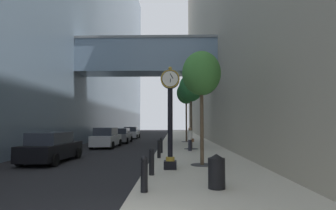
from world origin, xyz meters
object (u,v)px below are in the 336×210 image
at_px(street_clock, 170,112).
at_px(car_black_near, 52,147).
at_px(bollard_fifth, 161,145).
at_px(car_grey_mid, 121,136).
at_px(street_tree_mid_near, 191,88).
at_px(trash_bin, 217,171).
at_px(street_tree_near, 201,74).
at_px(car_silver_trailing, 106,138).
at_px(car_white_far, 131,133).
at_px(bollard_second, 152,161).
at_px(bollard_nearest, 144,173).
at_px(pedestrian_walking, 190,138).
at_px(street_tree_mid_far, 186,93).
at_px(bollard_fourth, 159,148).

relative_size(street_clock, car_black_near, 0.97).
height_order(street_clock, bollard_fifth, street_clock).
xyz_separation_m(car_black_near, car_grey_mid, (0.95, 14.74, -0.02)).
distance_m(street_tree_mid_near, trash_bin, 13.43).
bearing_deg(trash_bin, street_tree_near, 89.51).
xyz_separation_m(bollard_fifth, car_silver_trailing, (-5.09, 5.50, 0.15)).
xyz_separation_m(street_tree_near, car_grey_mid, (-7.13, 16.52, -3.73)).
height_order(bollard_fifth, car_white_far, car_white_far).
bearing_deg(bollard_second, street_tree_mid_near, 78.30).
bearing_deg(car_black_near, bollard_second, -36.47).
bearing_deg(bollard_nearest, bollard_fifth, 90.00).
relative_size(pedestrian_walking, car_grey_mid, 0.36).
distance_m(street_tree_mid_far, car_white_far, 11.94).
relative_size(bollard_nearest, pedestrian_walking, 0.62).
height_order(car_black_near, car_white_far, car_black_near).
distance_m(bollard_nearest, bollard_fifth, 10.36).
xyz_separation_m(street_tree_mid_far, car_black_near, (-8.08, -14.42, -4.58)).
bearing_deg(car_black_near, street_tree_near, -12.46).
relative_size(street_tree_mid_near, street_tree_mid_far, 0.91).
xyz_separation_m(street_tree_mid_far, trash_bin, (-0.04, -20.86, -4.69)).
bearing_deg(car_silver_trailing, bollard_nearest, -72.21).
relative_size(bollard_fourth, car_white_far, 0.24).
bearing_deg(street_tree_mid_near, pedestrian_walking, -96.89).
height_order(street_tree_near, car_silver_trailing, street_tree_near).
bearing_deg(car_white_far, bollard_fifth, -75.33).
relative_size(street_tree_near, car_silver_trailing, 1.21).
bearing_deg(bollard_second, car_white_far, 100.57).
bearing_deg(pedestrian_walking, car_silver_trailing, 150.30).
relative_size(bollard_second, trash_bin, 1.00).
height_order(street_tree_mid_near, street_tree_mid_far, street_tree_mid_far).
relative_size(car_white_far, car_silver_trailing, 0.97).
distance_m(car_grey_mid, car_silver_trailing, 5.81).
relative_size(pedestrian_walking, car_silver_trailing, 0.38).
relative_size(bollard_fifth, car_black_near, 0.22).
bearing_deg(car_grey_mid, bollard_second, -75.53).
xyz_separation_m(bollard_fifth, street_tree_mid_near, (2.21, 2.89, 4.17)).
bearing_deg(car_grey_mid, car_silver_trailing, -91.63).
bearing_deg(car_white_far, pedestrian_walking, -68.37).
bearing_deg(bollard_fifth, trash_bin, -77.63).
distance_m(street_clock, car_white_far, 26.36).
bearing_deg(trash_bin, bollard_nearest, -167.37).
height_order(street_tree_mid_near, car_grey_mid, street_tree_mid_near).
distance_m(pedestrian_walking, car_grey_mid, 12.07).
height_order(trash_bin, pedestrian_walking, pedestrian_walking).
distance_m(bollard_fifth, car_black_near, 6.80).
distance_m(street_clock, car_black_near, 7.43).
xyz_separation_m(bollard_fourth, pedestrian_walking, (2.03, 4.03, 0.35)).
distance_m(bollard_nearest, street_tree_mid_far, 21.97).
relative_size(street_tree_mid_near, pedestrian_walking, 3.44).
height_order(bollard_fifth, street_tree_mid_far, street_tree_mid_far).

